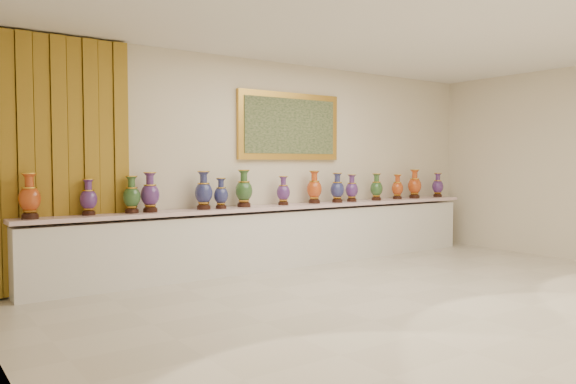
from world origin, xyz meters
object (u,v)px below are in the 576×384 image
at_px(vase_0, 30,198).
at_px(vase_1, 89,199).
at_px(vase_2, 132,196).
at_px(counter, 282,237).

distance_m(vase_0, vase_1, 0.65).
bearing_deg(vase_2, vase_1, 175.86).
bearing_deg(counter, vase_2, -179.53).
relative_size(vase_1, vase_2, 0.94).
bearing_deg(vase_2, vase_0, -178.47).
height_order(counter, vase_1, vase_1).
bearing_deg(vase_2, counter, 0.47).
xyz_separation_m(counter, vase_2, (-2.24, -0.02, 0.67)).
relative_size(counter, vase_2, 15.94).
bearing_deg(vase_1, counter, -0.38).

